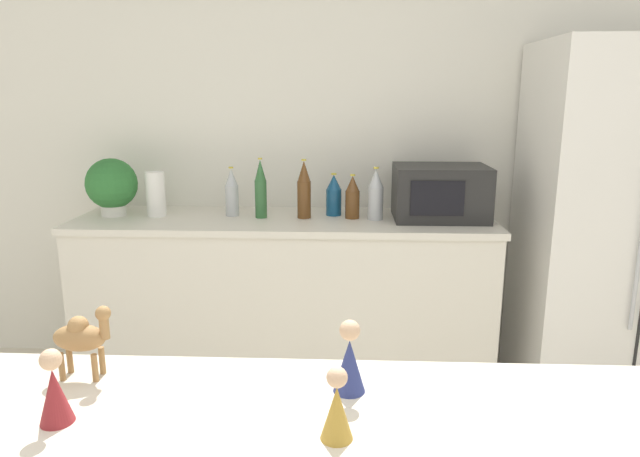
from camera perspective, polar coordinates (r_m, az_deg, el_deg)
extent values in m
cube|color=silver|center=(3.30, 4.36, 8.14)|extent=(8.00, 0.06, 2.55)
cube|color=silver|center=(3.17, -3.50, -7.44)|extent=(2.18, 0.60, 0.89)
cube|color=silver|center=(3.04, -3.62, 0.76)|extent=(2.21, 0.63, 0.03)
cube|color=silver|center=(3.27, 27.49, 0.20)|extent=(0.88, 0.67, 1.83)
cube|color=beige|center=(1.13, 6.92, -18.76)|extent=(2.15, 0.44, 0.03)
cylinder|color=silver|center=(3.28, -19.93, 1.86)|extent=(0.13, 0.13, 0.07)
sphere|color=#2D7033|center=(3.26, -20.12, 4.23)|extent=(0.27, 0.27, 0.27)
cylinder|color=white|center=(3.18, -16.10, 3.32)|extent=(0.10, 0.10, 0.24)
cube|color=black|center=(3.05, 11.93, 3.56)|extent=(0.48, 0.36, 0.28)
cube|color=black|center=(2.87, 11.66, 2.95)|extent=(0.26, 0.01, 0.17)
cylinder|color=#B2B7BC|center=(3.11, -8.79, 2.78)|extent=(0.07, 0.07, 0.16)
cone|color=#B2B7BC|center=(3.09, -8.87, 5.12)|extent=(0.07, 0.07, 0.09)
cylinder|color=gold|center=(3.08, -8.91, 6.04)|extent=(0.02, 0.02, 0.01)
cylinder|color=navy|center=(3.08, 1.38, 2.64)|extent=(0.08, 0.08, 0.14)
cone|color=navy|center=(3.07, 1.39, 4.67)|extent=(0.08, 0.08, 0.08)
cylinder|color=gold|center=(3.06, 1.40, 5.48)|extent=(0.03, 0.03, 0.01)
cylinder|color=#2D6033|center=(3.03, -5.93, 2.94)|extent=(0.06, 0.06, 0.20)
cone|color=#2D6033|center=(3.01, -6.00, 5.84)|extent=(0.06, 0.06, 0.11)
cylinder|color=gold|center=(3.00, -6.03, 6.97)|extent=(0.02, 0.02, 0.01)
cylinder|color=brown|center=(3.01, 3.25, 2.39)|extent=(0.08, 0.08, 0.14)
cone|color=brown|center=(2.99, 3.28, 4.52)|extent=(0.07, 0.07, 0.08)
cylinder|color=gold|center=(2.99, 3.29, 5.37)|extent=(0.03, 0.03, 0.01)
cylinder|color=#B2B7BC|center=(2.99, 5.56, 2.52)|extent=(0.08, 0.08, 0.17)
cone|color=#B2B7BC|center=(2.97, 5.62, 5.07)|extent=(0.08, 0.08, 0.10)
cylinder|color=gold|center=(2.96, 5.64, 6.07)|extent=(0.03, 0.03, 0.01)
cylinder|color=brown|center=(3.01, -1.60, 2.89)|extent=(0.07, 0.07, 0.19)
cone|color=brown|center=(2.99, -1.62, 5.76)|extent=(0.07, 0.07, 0.11)
cylinder|color=gold|center=(2.98, -1.63, 6.88)|extent=(0.03, 0.03, 0.01)
ellipsoid|color=olive|center=(1.30, -22.92, -10.02)|extent=(0.11, 0.06, 0.06)
sphere|color=olive|center=(1.29, -23.03, -8.97)|extent=(0.04, 0.04, 0.04)
cylinder|color=olive|center=(1.27, -20.77, -9.09)|extent=(0.02, 0.02, 0.06)
sphere|color=olive|center=(1.26, -20.88, -7.92)|extent=(0.03, 0.03, 0.03)
cylinder|color=olive|center=(1.32, -20.96, -12.21)|extent=(0.01, 0.01, 0.06)
cylinder|color=olive|center=(1.30, -21.59, -12.83)|extent=(0.01, 0.01, 0.06)
cylinder|color=olive|center=(1.35, -23.74, -11.89)|extent=(0.01, 0.01, 0.06)
cylinder|color=olive|center=(1.33, -24.42, -12.48)|extent=(0.01, 0.01, 0.06)
cone|color=#B28933|center=(1.03, 1.69, -17.96)|extent=(0.06, 0.06, 0.10)
sphere|color=tan|center=(0.99, 1.71, -14.65)|extent=(0.04, 0.04, 0.04)
cone|color=navy|center=(1.16, 2.96, -13.55)|extent=(0.06, 0.06, 0.11)
sphere|color=tan|center=(1.13, 3.00, -10.13)|extent=(0.04, 0.04, 0.04)
cone|color=maroon|center=(1.17, -24.99, -14.94)|extent=(0.06, 0.06, 0.10)
sphere|color=tan|center=(1.14, -25.34, -11.76)|extent=(0.04, 0.04, 0.04)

